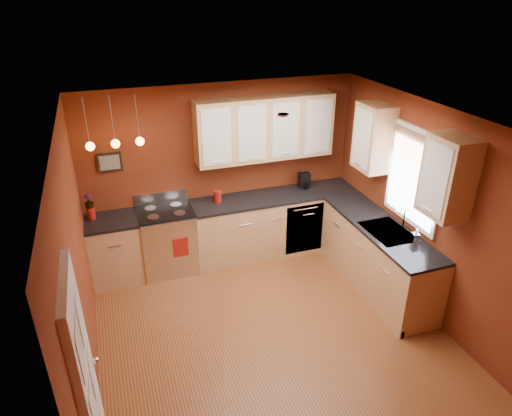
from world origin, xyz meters
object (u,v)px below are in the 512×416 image
object	(u,v)px
sink	(388,233)
coffee_maker	(304,181)
gas_range	(168,240)
red_canister	(218,196)
soap_pump	(416,236)

from	to	relation	value
sink	coffee_maker	distance (m)	1.68
gas_range	red_canister	distance (m)	0.95
soap_pump	sink	bearing A→B (deg)	113.90
gas_range	sink	size ratio (longest dim) A/B	1.59
gas_range	soap_pump	size ratio (longest dim) A/B	6.16
gas_range	coffee_maker	world-z (taller)	coffee_maker
gas_range	red_canister	bearing A→B (deg)	3.83
gas_range	soap_pump	xyz separation A→B (m)	(2.77, -1.84, 0.55)
gas_range	sink	bearing A→B (deg)	-29.78
sink	red_canister	distance (m)	2.41
gas_range	coffee_maker	bearing A→B (deg)	3.01
gas_range	soap_pump	world-z (taller)	soap_pump
sink	gas_range	bearing A→B (deg)	150.22
sink	soap_pump	size ratio (longest dim) A/B	3.88
red_canister	coffee_maker	bearing A→B (deg)	2.56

